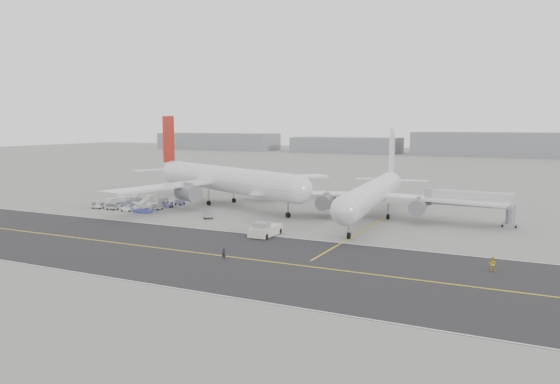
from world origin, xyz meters
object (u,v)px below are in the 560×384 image
at_px(airliner_b, 373,193).
at_px(ground_crew_b, 492,264).
at_px(pushback_tug, 265,230).
at_px(ground_crew_a, 224,254).
at_px(airliner_a, 222,179).
at_px(jet_bridge, 470,201).

relative_size(airliner_b, ground_crew_b, 27.16).
height_order(pushback_tug, ground_crew_a, pushback_tug).
height_order(pushback_tug, ground_crew_b, pushback_tug).
bearing_deg(airliner_a, ground_crew_b, -94.39).
xyz_separation_m(airliner_a, pushback_tug, (26.39, -28.59, -5.03)).
relative_size(jet_bridge, ground_crew_a, 10.37).
distance_m(airliner_b, ground_crew_b, 40.92).
xyz_separation_m(pushback_tug, jet_bridge, (30.06, 27.67, 3.42)).
relative_size(airliner_a, airliner_b, 1.11).
height_order(airliner_b, jet_bridge, airliner_b).
bearing_deg(airliner_a, jet_bridge, -66.09).
height_order(airliner_a, ground_crew_a, airliner_a).
relative_size(airliner_a, pushback_tug, 6.40).
bearing_deg(pushback_tug, airliner_a, 132.70).
relative_size(ground_crew_a, ground_crew_b, 0.86).
bearing_deg(ground_crew_b, jet_bridge, -85.01).
relative_size(pushback_tug, jet_bridge, 0.53).
bearing_deg(pushback_tug, jet_bridge, 42.63).
bearing_deg(ground_crew_a, airliner_a, 115.69).
bearing_deg(ground_crew_b, ground_crew_a, 9.57).
bearing_deg(ground_crew_b, pushback_tug, -17.03).
xyz_separation_m(airliner_b, ground_crew_b, (25.38, -31.82, -4.23)).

